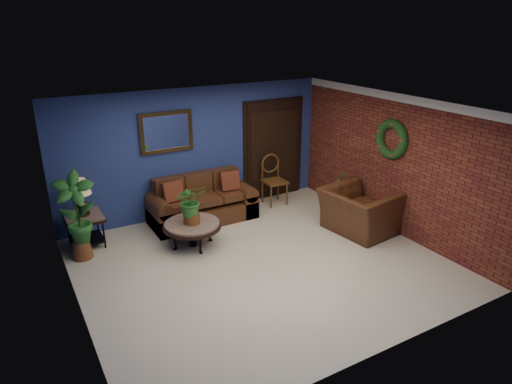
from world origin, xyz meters
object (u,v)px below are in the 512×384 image
end_table (84,222)px  table_lamp (80,193)px  side_chair (273,176)px  armchair (359,211)px  coffee_table (192,226)px  sofa (201,205)px

end_table → table_lamp: table_lamp is taller
end_table → side_chair: side_chair is taller
end_table → armchair: size_ratio=0.51×
coffee_table → side_chair: side_chair is taller
end_table → side_chair: 3.84m
coffee_table → armchair: bearing=-19.1°
coffee_table → table_lamp: (-1.59, 0.92, 0.61)m
coffee_table → side_chair: bearing=23.9°
side_chair → armchair: 2.09m
table_lamp → armchair: 4.88m
end_table → armchair: (4.45, -1.91, -0.04)m
end_table → sofa: bearing=0.7°
coffee_table → end_table: end_table is taller
side_chair → armchair: side_chair is taller
armchair → sofa: bearing=43.2°
sofa → side_chair: size_ratio=1.92×
sofa → side_chair: bearing=1.8°
sofa → armchair: size_ratio=1.63×
coffee_table → armchair: (2.86, -0.99, 0.03)m
end_table → side_chair: bearing=1.2°
sofa → end_table: 2.17m
sofa → side_chair: side_chair is taller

